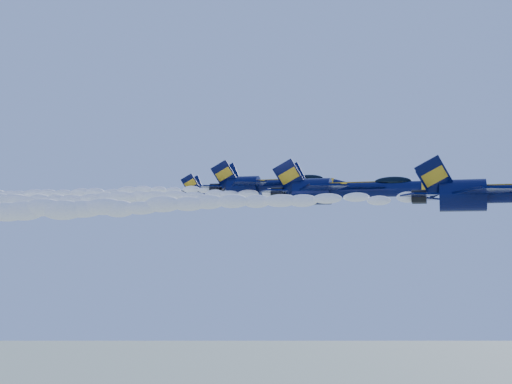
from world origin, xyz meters
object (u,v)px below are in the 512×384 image
(jet_second, at_px, (347,190))
(jet_lead, at_px, (507,193))
(jet_fourth, at_px, (224,192))
(jet_third, at_px, (272,186))

(jet_second, bearing_deg, jet_lead, -40.75)
(jet_second, xyz_separation_m, jet_fourth, (-19.38, 13.67, 1.29))
(jet_lead, distance_m, jet_fourth, 44.55)
(jet_third, bearing_deg, jet_second, -28.15)
(jet_fourth, bearing_deg, jet_third, -41.95)
(jet_lead, relative_size, jet_fourth, 1.24)
(jet_lead, xyz_separation_m, jet_third, (-26.04, 19.07, 3.07))
(jet_lead, distance_m, jet_second, 20.86)
(jet_fourth, bearing_deg, jet_second, -35.20)
(jet_third, height_order, jet_fourth, jet_third)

